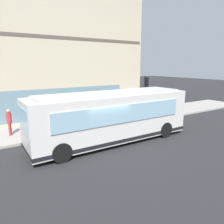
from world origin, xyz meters
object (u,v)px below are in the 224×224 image
fire_hydrant (117,115)px  newspaper_vending_box (97,112)px  traffic_light_near_corner (145,89)px  pedestrian_walking_along_curb (9,120)px  city_bus_nearside (112,117)px  pedestrian_near_hydrant (89,110)px  pedestrian_by_light_pole (47,117)px

fire_hydrant → newspaper_vending_box: size_ratio=0.82×
traffic_light_near_corner → pedestrian_walking_along_curb: 10.46m
newspaper_vending_box → traffic_light_near_corner: bearing=-129.1°
city_bus_nearside → pedestrian_near_hydrant: 4.91m
traffic_light_near_corner → newspaper_vending_box: bearing=50.9°
newspaper_vending_box → pedestrian_walking_along_curb: bearing=100.1°
traffic_light_near_corner → newspaper_vending_box: 4.62m
pedestrian_by_light_pole → pedestrian_near_hydrant: (0.85, -3.64, -0.06)m
fire_hydrant → pedestrian_near_hydrant: bearing=68.6°
city_bus_nearside → pedestrian_near_hydrant: size_ratio=6.27×
newspaper_vending_box → city_bus_nearside: bearing=160.8°
fire_hydrant → pedestrian_by_light_pole: 5.89m
pedestrian_near_hydrant → fire_hydrant: bearing=-111.4°
city_bus_nearside → pedestrian_near_hydrant: (4.81, -0.82, -0.49)m
fire_hydrant → pedestrian_by_light_pole: size_ratio=0.44×
fire_hydrant → pedestrian_walking_along_curb: 8.23m
pedestrian_walking_along_curb → newspaper_vending_box: 7.19m
fire_hydrant → pedestrian_walking_along_curb: pedestrian_walking_along_curb is taller
newspaper_vending_box → fire_hydrant: bearing=-142.7°
pedestrian_by_light_pole → newspaper_vending_box: pedestrian_by_light_pole is taller
city_bus_nearside → pedestrian_walking_along_curb: bearing=50.9°
traffic_light_near_corner → pedestrian_near_hydrant: size_ratio=2.25×
traffic_light_near_corner → pedestrian_by_light_pole: bearing=82.0°
city_bus_nearside → pedestrian_by_light_pole: (3.97, 2.81, -0.43)m
pedestrian_near_hydrant → newspaper_vending_box: size_ratio=1.78×
city_bus_nearside → traffic_light_near_corner: bearing=-60.8°
traffic_light_near_corner → city_bus_nearside: bearing=119.2°
newspaper_vending_box → pedestrian_near_hydrant: bearing=120.8°
pedestrian_near_hydrant → newspaper_vending_box: (0.64, -1.07, -0.46)m
pedestrian_near_hydrant → newspaper_vending_box: pedestrian_near_hydrant is taller
pedestrian_by_light_pole → newspaper_vending_box: size_ratio=1.88×
pedestrian_by_light_pole → pedestrian_walking_along_curb: size_ratio=0.98×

